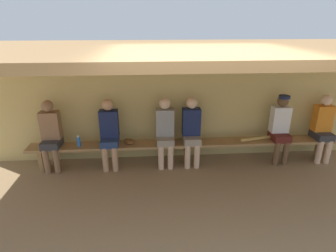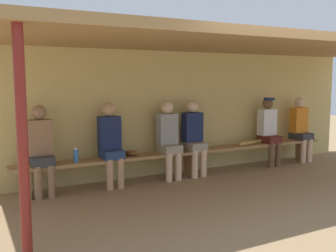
# 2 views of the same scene
# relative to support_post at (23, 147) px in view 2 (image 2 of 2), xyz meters

# --- Properties ---
(ground_plane) EXTENTS (24.00, 24.00, 0.00)m
(ground_plane) POSITION_rel_support_post_xyz_m (3.04, 0.55, -1.10)
(ground_plane) COLOR #937754
(back_wall) EXTENTS (8.00, 0.20, 2.20)m
(back_wall) POSITION_rel_support_post_xyz_m (3.04, 2.55, 0.00)
(back_wall) COLOR tan
(back_wall) RESTS_ON ground
(dugout_roof) EXTENTS (8.00, 2.80, 0.12)m
(dugout_roof) POSITION_rel_support_post_xyz_m (3.04, 1.25, 1.16)
(dugout_roof) COLOR #9E7547
(dugout_roof) RESTS_ON back_wall
(support_post) EXTENTS (0.10, 0.10, 2.20)m
(support_post) POSITION_rel_support_post_xyz_m (0.00, 0.00, 0.00)
(support_post) COLOR maroon
(support_post) RESTS_ON ground
(bench) EXTENTS (6.00, 0.36, 0.46)m
(bench) POSITION_rel_support_post_xyz_m (3.04, 2.10, -0.71)
(bench) COLOR #9E7547
(bench) RESTS_ON ground
(player_near_post) EXTENTS (0.34, 0.42, 1.34)m
(player_near_post) POSITION_rel_support_post_xyz_m (2.62, 2.10, -0.37)
(player_near_post) COLOR gray
(player_near_post) RESTS_ON ground
(player_in_red) EXTENTS (0.34, 0.42, 1.34)m
(player_in_red) POSITION_rel_support_post_xyz_m (3.12, 2.10, -0.37)
(player_in_red) COLOR gray
(player_in_red) RESTS_ON ground
(player_middle) EXTENTS (0.34, 0.42, 1.34)m
(player_middle) POSITION_rel_support_post_xyz_m (4.87, 2.10, -0.35)
(player_middle) COLOR #591E19
(player_middle) RESTS_ON ground
(player_in_blue) EXTENTS (0.34, 0.42, 1.34)m
(player_in_blue) POSITION_rel_support_post_xyz_m (0.51, 2.10, -0.37)
(player_in_blue) COLOR #333338
(player_in_blue) RESTS_ON ground
(player_shirtless_tan) EXTENTS (0.34, 0.42, 1.34)m
(player_shirtless_tan) POSITION_rel_support_post_xyz_m (5.73, 2.10, -0.37)
(player_shirtless_tan) COLOR #333338
(player_shirtless_tan) RESTS_ON ground
(player_with_sunglasses) EXTENTS (0.34, 0.42, 1.34)m
(player_with_sunglasses) POSITION_rel_support_post_xyz_m (1.58, 2.10, -0.37)
(player_with_sunglasses) COLOR navy
(player_with_sunglasses) RESTS_ON ground
(water_bottle_orange) EXTENTS (0.07, 0.07, 0.22)m
(water_bottle_orange) POSITION_rel_support_post_xyz_m (1.01, 2.06, -0.54)
(water_bottle_orange) COLOR blue
(water_bottle_orange) RESTS_ON bench
(baseball_glove_worn) EXTENTS (0.29, 0.29, 0.09)m
(baseball_glove_worn) POSITION_rel_support_post_xyz_m (1.93, 2.12, -0.60)
(baseball_glove_worn) COLOR brown
(baseball_glove_worn) RESTS_ON bench
(baseball_bat) EXTENTS (0.77, 0.23, 0.07)m
(baseball_bat) POSITION_rel_support_post_xyz_m (4.45, 2.10, -0.61)
(baseball_bat) COLOR tan
(baseball_bat) RESTS_ON bench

